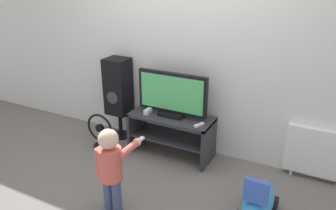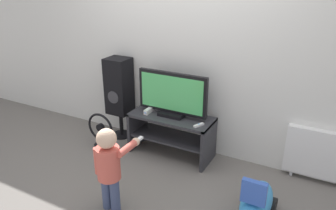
# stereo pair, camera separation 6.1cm
# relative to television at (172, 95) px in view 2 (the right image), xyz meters

# --- Properties ---
(ground_plane) EXTENTS (16.00, 16.00, 0.00)m
(ground_plane) POSITION_rel_television_xyz_m (0.00, -0.23, -0.75)
(ground_plane) COLOR slate
(wall_back) EXTENTS (10.00, 0.06, 2.60)m
(wall_back) POSITION_rel_television_xyz_m (0.00, 0.27, 0.55)
(wall_back) COLOR silver
(wall_back) RESTS_ON ground_plane
(tv_stand) EXTENTS (0.98, 0.42, 0.50)m
(tv_stand) POSITION_rel_television_xyz_m (0.00, -0.02, -0.42)
(tv_stand) COLOR #2D2D33
(tv_stand) RESTS_ON ground_plane
(television) EXTENTS (0.84, 0.20, 0.51)m
(television) POSITION_rel_television_xyz_m (0.00, 0.00, 0.00)
(television) COLOR black
(television) RESTS_ON tv_stand
(game_console) EXTENTS (0.05, 0.17, 0.05)m
(game_console) POSITION_rel_television_xyz_m (-0.28, -0.06, -0.22)
(game_console) COLOR white
(game_console) RESTS_ON tv_stand
(remote_primary) EXTENTS (0.08, 0.13, 0.03)m
(remote_primary) POSITION_rel_television_xyz_m (0.38, -0.12, -0.24)
(remote_primary) COLOR white
(remote_primary) RESTS_ON tv_stand
(child) EXTENTS (0.31, 0.47, 0.82)m
(child) POSITION_rel_television_xyz_m (-0.03, -1.14, -0.27)
(child) COLOR #3F4C72
(child) RESTS_ON ground_plane
(speaker_tower) EXTENTS (0.29, 0.27, 1.06)m
(speaker_tower) POSITION_rel_television_xyz_m (-0.80, 0.09, -0.07)
(speaker_tower) COLOR black
(speaker_tower) RESTS_ON ground_plane
(floor_fan) EXTENTS (0.37, 0.19, 0.45)m
(floor_fan) POSITION_rel_television_xyz_m (-0.84, -0.28, -0.54)
(floor_fan) COLOR black
(floor_fan) RESTS_ON ground_plane
(ride_on_toy) EXTENTS (0.29, 0.61, 0.52)m
(ride_on_toy) POSITION_rel_television_xyz_m (1.18, -0.70, -0.55)
(ride_on_toy) COLOR #338CD1
(ride_on_toy) RESTS_ON ground_plane
(radiator) EXTENTS (0.65, 0.08, 0.58)m
(radiator) POSITION_rel_television_xyz_m (1.58, 0.20, -0.43)
(radiator) COLOR white
(radiator) RESTS_ON ground_plane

